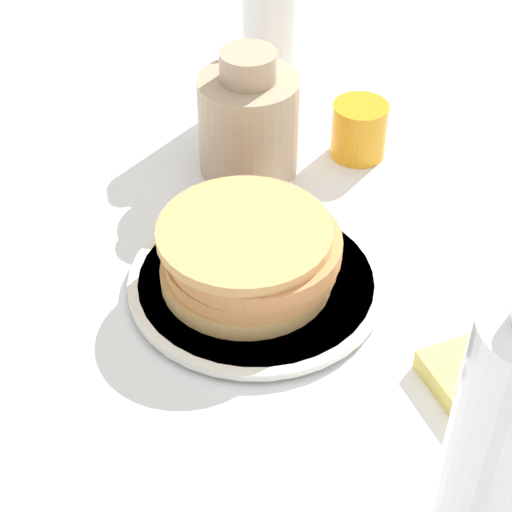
# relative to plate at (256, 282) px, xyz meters

# --- Properties ---
(ground_plane) EXTENTS (4.00, 4.00, 0.00)m
(ground_plane) POSITION_rel_plate_xyz_m (-0.02, 0.03, -0.01)
(ground_plane) COLOR white
(plate) EXTENTS (0.24, 0.24, 0.01)m
(plate) POSITION_rel_plate_xyz_m (0.00, 0.00, 0.00)
(plate) COLOR silver
(plate) RESTS_ON ground_plane
(pancake_stack) EXTENTS (0.17, 0.17, 0.06)m
(pancake_stack) POSITION_rel_plate_xyz_m (0.00, 0.00, 0.04)
(pancake_stack) COLOR tan
(pancake_stack) RESTS_ON plate
(juice_glass) EXTENTS (0.06, 0.06, 0.06)m
(juice_glass) POSITION_rel_plate_xyz_m (0.10, -0.23, 0.02)
(juice_glass) COLOR orange
(juice_glass) RESTS_ON ground_plane
(cream_jug) EXTENTS (0.11, 0.11, 0.14)m
(cream_jug) POSITION_rel_plate_xyz_m (0.16, -0.12, 0.05)
(cream_jug) COLOR tan
(cream_jug) RESTS_ON ground_plane
(water_bottle_near) EXTENTS (0.07, 0.07, 0.25)m
(water_bottle_near) POSITION_rel_plate_xyz_m (-0.31, 0.06, 0.11)
(water_bottle_near) COLOR white
(water_bottle_near) RESTS_ON ground_plane
(water_bottle_mid) EXTENTS (0.07, 0.07, 0.22)m
(water_bottle_mid) POSITION_rel_plate_xyz_m (0.26, -0.23, 0.10)
(water_bottle_mid) COLOR white
(water_bottle_mid) RESTS_ON ground_plane
(napkin) EXTENTS (0.15, 0.14, 0.02)m
(napkin) POSITION_rel_plate_xyz_m (-0.24, -0.08, 0.00)
(napkin) COLOR #E5D166
(napkin) RESTS_ON ground_plane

